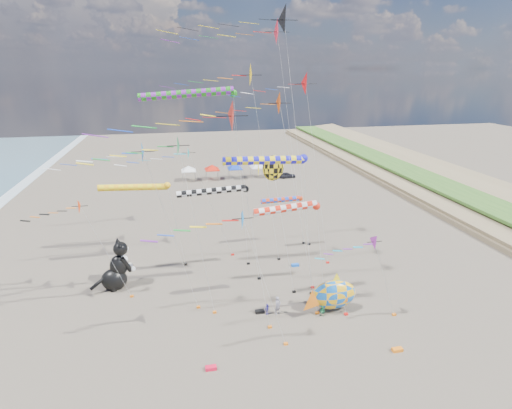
{
  "coord_description": "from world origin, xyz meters",
  "views": [
    {
      "loc": [
        -8.95,
        -23.99,
        22.86
      ],
      "look_at": [
        -1.39,
        12.0,
        10.32
      ],
      "focal_mm": 28.0,
      "sensor_mm": 36.0,
      "label": 1
    }
  ],
  "objects_px": {
    "person_adult": "(278,305)",
    "parked_car": "(287,175)",
    "cat_inflatable": "(115,265)",
    "fish_inflatable": "(333,295)",
    "child_green": "(322,311)",
    "child_blue": "(267,309)"
  },
  "relations": [
    {
      "from": "cat_inflatable",
      "to": "child_green",
      "type": "distance_m",
      "value": 22.44
    },
    {
      "from": "parked_car",
      "to": "child_green",
      "type": "bearing_deg",
      "value": 166.78
    },
    {
      "from": "cat_inflatable",
      "to": "child_blue",
      "type": "distance_m",
      "value": 17.2
    },
    {
      "from": "child_blue",
      "to": "child_green",
      "type": "bearing_deg",
      "value": -55.94
    },
    {
      "from": "person_adult",
      "to": "child_blue",
      "type": "height_order",
      "value": "person_adult"
    },
    {
      "from": "child_green",
      "to": "child_blue",
      "type": "xyz_separation_m",
      "value": [
        -5.19,
        1.43,
        0.04
      ]
    },
    {
      "from": "child_green",
      "to": "fish_inflatable",
      "type": "bearing_deg",
      "value": 62.54
    },
    {
      "from": "child_green",
      "to": "child_blue",
      "type": "distance_m",
      "value": 5.39
    },
    {
      "from": "cat_inflatable",
      "to": "child_blue",
      "type": "height_order",
      "value": "cat_inflatable"
    },
    {
      "from": "cat_inflatable",
      "to": "fish_inflatable",
      "type": "xyz_separation_m",
      "value": [
        21.4,
        -9.02,
        -0.98
      ]
    },
    {
      "from": "fish_inflatable",
      "to": "child_blue",
      "type": "bearing_deg",
      "value": 173.74
    },
    {
      "from": "child_blue",
      "to": "parked_car",
      "type": "height_order",
      "value": "parked_car"
    },
    {
      "from": "child_blue",
      "to": "parked_car",
      "type": "bearing_deg",
      "value": 31.16
    },
    {
      "from": "cat_inflatable",
      "to": "child_green",
      "type": "height_order",
      "value": "cat_inflatable"
    },
    {
      "from": "child_green",
      "to": "child_blue",
      "type": "relative_size",
      "value": 0.93
    },
    {
      "from": "cat_inflatable",
      "to": "person_adult",
      "type": "bearing_deg",
      "value": -49.26
    },
    {
      "from": "child_green",
      "to": "person_adult",
      "type": "bearing_deg",
      "value": -163.63
    },
    {
      "from": "fish_inflatable",
      "to": "child_green",
      "type": "xyz_separation_m",
      "value": [
        -1.3,
        -0.72,
        -1.27
      ]
    },
    {
      "from": "fish_inflatable",
      "to": "child_green",
      "type": "bearing_deg",
      "value": -151.2
    },
    {
      "from": "parked_car",
      "to": "fish_inflatable",
      "type": "bearing_deg",
      "value": 168.04
    },
    {
      "from": "person_adult",
      "to": "parked_car",
      "type": "xyz_separation_m",
      "value": [
        15.26,
        49.47,
        -0.32
      ]
    },
    {
      "from": "parked_car",
      "to": "person_adult",
      "type": "bearing_deg",
      "value": 161.97
    }
  ]
}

